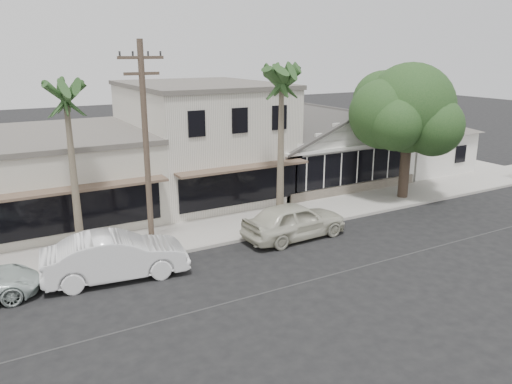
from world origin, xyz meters
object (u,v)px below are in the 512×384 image
utility_pole (146,148)px  shade_tree (406,111)px  car_1 (116,256)px  car_0 (294,220)px

utility_pole → shade_tree: utility_pole is taller
car_1 → utility_pole: bearing=-49.2°
utility_pole → car_1: (-1.85, -1.24, -3.89)m
car_1 → shade_tree: shade_tree is taller
shade_tree → car_0: bearing=-165.2°
shade_tree → car_1: bearing=-171.6°
utility_pole → car_1: bearing=-146.2°
car_0 → car_1: car_1 is taller
car_0 → utility_pole: bearing=78.1°
utility_pole → car_1: size_ratio=1.65×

